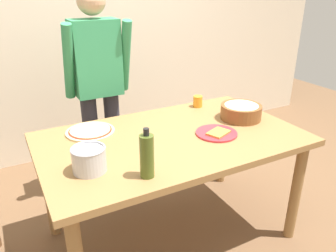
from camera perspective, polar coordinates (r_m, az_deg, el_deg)
ground at (r=2.47m, az=0.57°, el=-17.96°), size 8.00×8.00×0.00m
wall_back at (r=3.36m, az=-13.11°, el=17.19°), size 5.60×0.10×2.60m
dining_table at (r=2.09m, az=0.65°, el=-4.04°), size 1.60×0.96×0.76m
person_cook at (r=2.57m, az=-11.91°, el=7.28°), size 0.49×0.25×1.62m
pizza_raw_on_board at (r=2.15m, az=-13.22°, el=-0.86°), size 0.31×0.31×0.02m
plate_with_slice at (r=2.09m, az=8.38°, el=-1.21°), size 0.26×0.26×0.02m
popcorn_bowl at (r=2.35m, az=12.44°, el=2.65°), size 0.28×0.28×0.11m
olive_oil_bottle at (r=1.59m, az=-3.65°, el=-5.12°), size 0.07×0.07×0.26m
steel_pot at (r=1.70m, az=-13.43°, el=-5.56°), size 0.17×0.17×0.13m
cup_orange at (r=2.54m, az=5.14°, el=4.24°), size 0.07×0.07×0.08m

